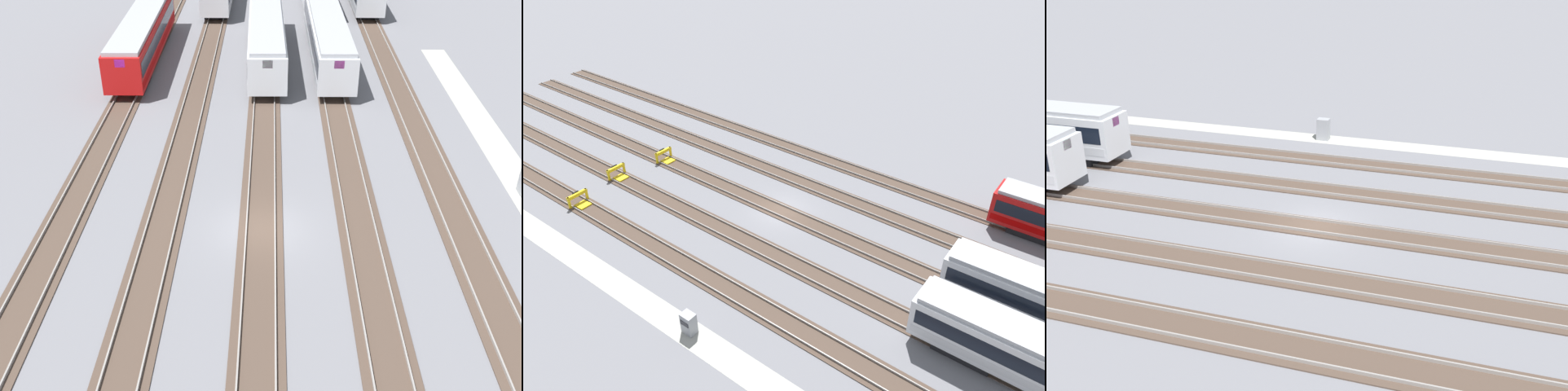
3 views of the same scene
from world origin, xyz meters
The scene contains 8 objects.
ground_plane centered at (0.00, 0.00, 0.00)m, with size 400.00×400.00×0.00m, color slate.
service_walkway centered at (0.00, -14.52, 0.00)m, with size 54.00×2.00×0.01m, color #9E9E93.
rail_track_nearest centered at (0.00, -10.01, 0.04)m, with size 90.00×2.23×0.21m.
rail_track_near_inner centered at (0.00, -5.01, 0.04)m, with size 90.00×2.23×0.21m.
rail_track_middle centered at (0.00, 0.00, 0.04)m, with size 90.00×2.24×0.21m.
rail_track_far_inner centered at (0.00, 5.01, 0.04)m, with size 90.00×2.23×0.21m.
rail_track_farthest centered at (0.00, 10.01, 0.04)m, with size 90.00×2.23×0.21m.
electrical_cabinet centered at (3.61, -14.42, 0.80)m, with size 0.90×0.73×1.60m.
Camera 3 is at (-8.26, 27.68, 14.42)m, focal length 42.00 mm.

